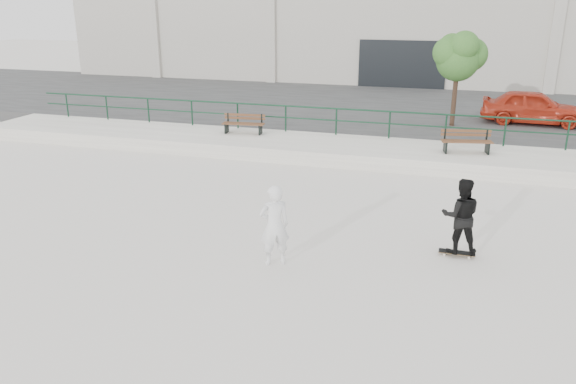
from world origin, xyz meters
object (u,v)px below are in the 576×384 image
(red_car, at_px, (533,107))
(skateboard, at_px, (457,253))
(bench_left, at_px, (244,124))
(standing_skater, at_px, (461,216))
(seated_skater, at_px, (274,225))
(bench_right, at_px, (466,142))
(tree, at_px, (459,55))

(red_car, bearing_deg, skateboard, 171.56)
(bench_left, height_order, standing_skater, standing_skater)
(skateboard, relative_size, seated_skater, 0.44)
(bench_left, distance_m, standing_skater, 11.30)
(skateboard, bearing_deg, standing_skater, 45.23)
(bench_right, bearing_deg, bench_left, 164.20)
(bench_right, xyz_separation_m, skateboard, (-0.11, -7.36, -0.80))
(bench_right, distance_m, tree, 5.02)
(bench_right, bearing_deg, seated_skater, -125.25)
(bench_left, bearing_deg, bench_right, -10.14)
(skateboard, distance_m, seated_skater, 4.11)
(standing_skater, xyz_separation_m, seated_skater, (-3.72, -1.54, -0.06))
(tree, relative_size, standing_skater, 2.23)
(bench_left, xyz_separation_m, bench_right, (8.17, -0.54, 0.01))
(red_car, xyz_separation_m, standing_skater, (-2.70, -13.03, -0.26))
(red_car, bearing_deg, bench_left, 118.71)
(red_car, relative_size, skateboard, 5.24)
(tree, bearing_deg, skateboard, -87.95)
(standing_skater, bearing_deg, bench_left, -51.93)
(red_car, bearing_deg, seated_skater, 159.49)
(seated_skater, bearing_deg, skateboard, 171.29)
(red_car, xyz_separation_m, skateboard, (-2.70, -13.03, -1.12))
(bench_left, xyz_separation_m, standing_skater, (8.07, -7.90, 0.07))
(bench_left, relative_size, seated_skater, 0.93)
(red_car, distance_m, standing_skater, 13.31)
(skateboard, bearing_deg, red_car, 78.52)
(bench_left, height_order, skateboard, bench_left)
(seated_skater, bearing_deg, bench_left, -96.53)
(bench_right, xyz_separation_m, seated_skater, (-3.83, -8.90, 0.01))
(bench_right, distance_m, red_car, 6.24)
(skateboard, distance_m, standing_skater, 0.87)
(bench_left, relative_size, bench_right, 0.96)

